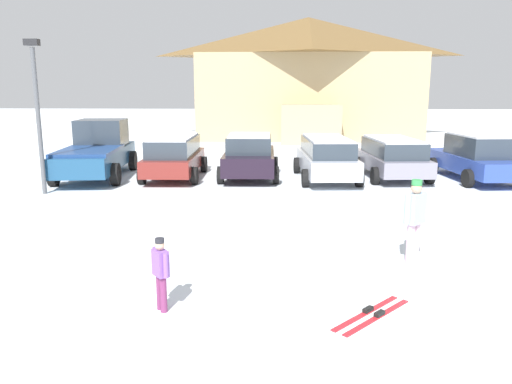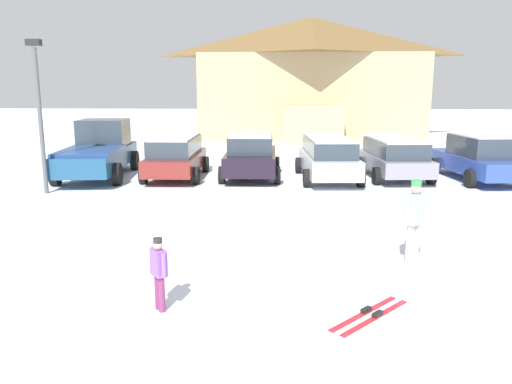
% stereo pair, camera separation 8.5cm
% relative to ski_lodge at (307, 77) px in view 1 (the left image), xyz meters
% --- Properties ---
extents(ski_lodge, '(15.15, 10.54, 8.13)m').
position_rel_ski_lodge_xyz_m(ski_lodge, '(0.00, 0.00, 0.00)').
color(ski_lodge, tan).
rests_on(ski_lodge, ground).
extents(parked_maroon_van, '(2.18, 4.46, 1.60)m').
position_rel_ski_lodge_xyz_m(parked_maroon_van, '(-5.95, -17.02, -3.25)').
color(parked_maroon_van, maroon).
rests_on(parked_maroon_van, ground).
extents(parked_black_sedan, '(2.27, 4.31, 1.68)m').
position_rel_ski_lodge_xyz_m(parked_black_sedan, '(-3.09, -16.89, -3.27)').
color(parked_black_sedan, black).
rests_on(parked_black_sedan, ground).
extents(parked_silver_wagon, '(2.33, 4.84, 1.60)m').
position_rel_ski_lodge_xyz_m(parked_silver_wagon, '(-0.21, -17.17, -3.25)').
color(parked_silver_wagon, '#B5BCCB').
rests_on(parked_silver_wagon, ground).
extents(parked_grey_wagon, '(2.44, 4.52, 1.52)m').
position_rel_ski_lodge_xyz_m(parked_grey_wagon, '(2.33, -16.68, -3.28)').
color(parked_grey_wagon, gray).
rests_on(parked_grey_wagon, ground).
extents(parked_blue_hatchback, '(2.46, 4.93, 1.73)m').
position_rel_ski_lodge_xyz_m(parked_blue_hatchback, '(5.34, -16.97, -3.26)').
color(parked_blue_hatchback, '#2C45A2').
rests_on(parked_blue_hatchback, ground).
extents(pickup_truck, '(2.84, 5.91, 2.15)m').
position_rel_ski_lodge_xyz_m(pickup_truck, '(-9.01, -16.79, -3.12)').
color(pickup_truck, navy).
rests_on(pickup_truck, ground).
extents(skier_adult_in_blue_parka, '(0.49, 0.45, 1.67)m').
position_rel_ski_lodge_xyz_m(skier_adult_in_blue_parka, '(0.62, -26.31, -3.17)').
color(skier_adult_in_blue_parka, '#DEB2C7').
rests_on(skier_adult_in_blue_parka, ground).
extents(skier_child_in_purple_jacket, '(0.31, 0.35, 1.16)m').
position_rel_ski_lodge_xyz_m(skier_child_in_purple_jacket, '(-3.79, -28.62, -3.46)').
color(skier_child_in_purple_jacket, '#782E5D').
rests_on(skier_child_in_purple_jacket, ground).
extents(pair_of_skis, '(1.35, 1.42, 0.08)m').
position_rel_ski_lodge_xyz_m(pair_of_skis, '(-0.57, -28.65, -4.10)').
color(pair_of_skis, red).
rests_on(pair_of_skis, ground).
extents(lamp_post, '(0.44, 0.24, 4.86)m').
position_rel_ski_lodge_xyz_m(lamp_post, '(-9.61, -20.11, -1.35)').
color(lamp_post, '#515459').
rests_on(lamp_post, ground).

